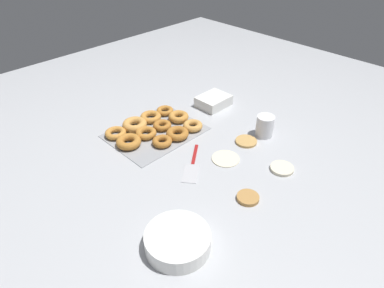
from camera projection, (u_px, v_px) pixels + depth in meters
The scene contains 10 objects.
ground_plane at pixel (211, 160), 1.41m from camera, with size 3.00×3.00×0.00m, color #B2B5BA.
pancake_0 at pixel (226, 158), 1.42m from camera, with size 0.12×0.12×0.01m, color beige.
pancake_1 at pixel (282, 168), 1.36m from camera, with size 0.09×0.09×0.01m, color beige.
pancake_2 at pixel (246, 141), 1.51m from camera, with size 0.09×0.09×0.01m, color tan.
pancake_3 at pixel (248, 198), 1.23m from camera, with size 0.08×0.08×0.01m, color #B27F42.
donut_tray at pixel (154, 129), 1.58m from camera, with size 0.41×0.32×0.04m.
batter_bowl at pixel (178, 241), 1.04m from camera, with size 0.20×0.20×0.06m.
container_stack at pixel (213, 101), 1.77m from camera, with size 0.16×0.13×0.05m.
paper_cup at pixel (265, 126), 1.53m from camera, with size 0.08×0.08×0.10m.
spatula at pixel (192, 169), 1.36m from camera, with size 0.22×0.18×0.01m.
Camera 1 is at (0.84, 0.73, 0.88)m, focal length 32.00 mm.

